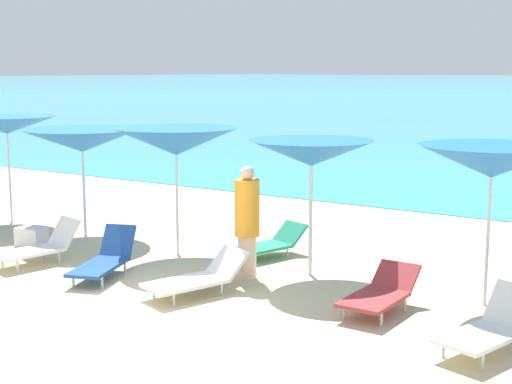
# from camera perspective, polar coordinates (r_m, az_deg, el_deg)

# --- Properties ---
(ground_plane) EXTENTS (50.00, 100.00, 0.30)m
(ground_plane) POSITION_cam_1_polar(r_m,az_deg,el_deg) (18.21, 11.24, -1.31)
(ground_plane) COLOR beige
(umbrella_0) EXTENTS (2.25, 2.25, 2.22)m
(umbrella_0) POSITION_cam_1_polar(r_m,az_deg,el_deg) (16.26, -18.57, 4.89)
(umbrella_0) COLOR silver
(umbrella_0) RESTS_ON ground_plane
(umbrella_1) EXTENTS (2.35, 2.35, 2.06)m
(umbrella_1) POSITION_cam_1_polar(r_m,az_deg,el_deg) (14.45, -13.20, 3.87)
(umbrella_1) COLOR silver
(umbrella_1) RESTS_ON ground_plane
(umbrella_2) EXTENTS (2.22, 2.22, 2.20)m
(umbrella_2) POSITION_cam_1_polar(r_m,az_deg,el_deg) (12.69, -6.15, 3.87)
(umbrella_2) COLOR silver
(umbrella_2) RESTS_ON ground_plane
(umbrella_3) EXTENTS (2.06, 2.06, 2.11)m
(umbrella_3) POSITION_cam_1_polar(r_m,az_deg,el_deg) (11.36, 4.27, 2.98)
(umbrella_3) COLOR silver
(umbrella_3) RESTS_ON ground_plane
(umbrella_4) EXTENTS (2.09, 2.09, 2.18)m
(umbrella_4) POSITION_cam_1_polar(r_m,az_deg,el_deg) (10.29, 17.63, 2.23)
(umbrella_4) COLOR silver
(umbrella_4) RESTS_ON ground_plane
(lounge_chair_0) EXTENTS (1.04, 1.62, 0.58)m
(lounge_chair_0) POSITION_cam_1_polar(r_m,az_deg,el_deg) (10.65, -4.47, -6.51)
(lounge_chair_0) COLOR white
(lounge_chair_0) RESTS_ON ground_plane
(lounge_chair_3) EXTENTS (0.81, 1.46, 0.69)m
(lounge_chair_3) POSITION_cam_1_polar(r_m,az_deg,el_deg) (12.77, -16.25, -3.98)
(lounge_chair_3) COLOR white
(lounge_chair_3) RESTS_ON ground_plane
(lounge_chair_5) EXTENTS (0.90, 1.46, 0.69)m
(lounge_chair_5) POSITION_cam_1_polar(r_m,az_deg,el_deg) (8.92, 17.52, -9.82)
(lounge_chair_5) COLOR white
(lounge_chair_5) RESTS_ON ground_plane
(lounge_chair_7) EXTENTS (0.63, 1.42, 0.54)m
(lounge_chair_7) POSITION_cam_1_polar(r_m,az_deg,el_deg) (10.01, 9.52, -7.60)
(lounge_chair_7) COLOR #A53333
(lounge_chair_7) RESTS_ON ground_plane
(lounge_chair_8) EXTENTS (1.02, 1.60, 0.69)m
(lounge_chair_8) POSITION_cam_1_polar(r_m,az_deg,el_deg) (11.76, -11.54, -5.05)
(lounge_chair_8) COLOR #1E478C
(lounge_chair_8) RESTS_ON ground_plane
(lounge_chair_9) EXTENTS (0.93, 1.52, 0.52)m
(lounge_chair_9) POSITION_cam_1_polar(r_m,az_deg,el_deg) (12.70, 0.97, -3.98)
(lounge_chair_9) COLOR #268C66
(lounge_chair_9) RESTS_ON ground_plane
(beachgoer_1) EXTENTS (0.38, 0.38, 1.74)m
(beachgoer_1) POSITION_cam_1_polar(r_m,az_deg,el_deg) (11.28, -0.68, -2.16)
(beachgoer_1) COLOR beige
(beachgoer_1) RESTS_ON ground_plane
(cooler_box) EXTENTS (0.55, 0.44, 0.34)m
(cooler_box) POSITION_cam_1_polar(r_m,az_deg,el_deg) (14.12, -16.83, -3.29)
(cooler_box) COLOR white
(cooler_box) RESTS_ON ground_plane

